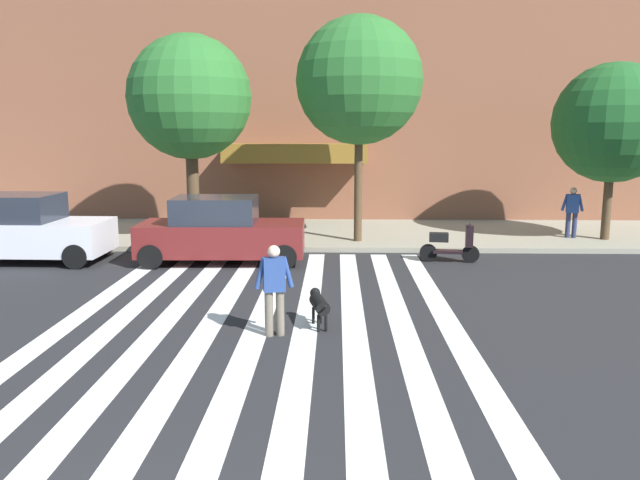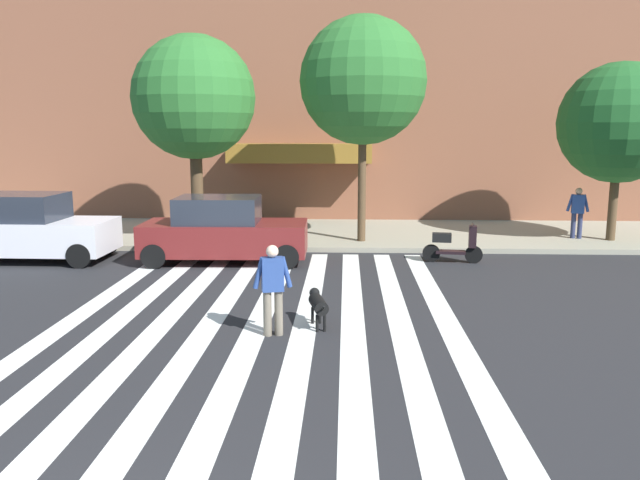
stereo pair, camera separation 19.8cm
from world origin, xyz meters
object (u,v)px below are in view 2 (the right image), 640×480
Objects in this scene: parked_scooter at (453,245)px; street_tree_nearest at (194,98)px; parked_car_behind_first at (223,231)px; street_tree_further at (620,123)px; parked_car_near_curb at (25,229)px; dog_on_leash at (318,304)px; pedestrian_dog_walker at (273,285)px; street_tree_middle at (363,81)px; pedestrian_bystander at (578,210)px.

parked_scooter is 9.02m from street_tree_nearest.
street_tree_further is (11.81, 3.14, 2.96)m from parked_car_behind_first.
parked_car_near_curb reaches higher than parked_scooter.
street_tree_nearest reaches higher than dog_on_leash.
pedestrian_dog_walker is at bearing -123.36° from parked_scooter.
parked_car_near_curb is 0.74× the size of street_tree_nearest.
street_tree_middle is (3.87, 2.66, 4.21)m from parked_car_behind_first.
pedestrian_bystander is at bearing 164.27° from street_tree_further.
parked_car_behind_first is 11.35m from pedestrian_bystander.
parked_car_behind_first is 4.75m from street_tree_nearest.
parked_car_behind_first is (5.58, -0.00, -0.03)m from parked_car_near_curb.
pedestrian_dog_walker is at bearing -132.11° from pedestrian_bystander.
parked_scooter is at bearing -144.30° from pedestrian_bystander.
parked_car_near_curb is at bearing -179.13° from parked_scooter.
street_tree_nearest is 5.22m from street_tree_middle.
street_tree_middle is at bearing 0.17° from street_tree_nearest.
street_tree_further reaches higher than pedestrian_bystander.
street_tree_nearest is (4.25, 2.64, 3.69)m from parked_car_near_curb.
street_tree_nearest is at bearing -179.83° from street_tree_middle.
parked_car_behind_first is 0.66× the size of street_tree_middle.
street_tree_nearest is 3.88× the size of pedestrian_dog_walker.
parked_car_behind_first is 6.30m from street_tree_middle.
pedestrian_bystander is (6.96, 0.76, -4.00)m from street_tree_middle.
pedestrian_bystander is at bearing 47.89° from pedestrian_dog_walker.
street_tree_further is at bearing 14.89° from parked_car_behind_first.
parked_car_near_curb is at bearing -168.24° from pedestrian_bystander.
parked_car_near_curb is 1.04× the size of parked_car_behind_first.
street_tree_nearest reaches higher than parked_car_behind_first.
street_tree_further is (17.39, 3.14, 2.93)m from parked_car_near_curb.
parked_car_behind_first is at bearing -63.30° from street_tree_nearest.
street_tree_middle reaches higher than dog_on_leash.
street_tree_nearest is at bearing -177.83° from street_tree_further.
street_tree_middle is 9.62m from dog_on_leash.
street_tree_further is 13.03m from dog_on_leash.
parked_scooter is 1.00× the size of pedestrian_dog_walker.
pedestrian_dog_walker is 1.06m from dog_on_leash.
parked_car_behind_first is at bearing -145.48° from street_tree_middle.
parked_car_near_curb reaches higher than pedestrian_dog_walker.
street_tree_further reaches higher than parked_car_near_curb.
parked_car_near_curb is 10.21m from dog_on_leash.
dog_on_leash is (-1.00, -8.37, -4.63)m from street_tree_middle.
street_tree_further is (7.95, 0.48, -1.25)m from street_tree_middle.
street_tree_nearest reaches higher than street_tree_further.
parked_car_behind_first is 6.40m from dog_on_leash.
street_tree_nearest is 10.22m from dog_on_leash.
pedestrian_dog_walker is 1.00× the size of pedestrian_bystander.
pedestrian_dog_walker is (-4.23, -6.43, 0.45)m from parked_scooter.
street_tree_middle is (9.45, 2.66, 4.18)m from parked_car_near_curb.
street_tree_further is at bearing 28.32° from parked_scooter.
street_tree_nearest reaches higher than parked_car_near_curb.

